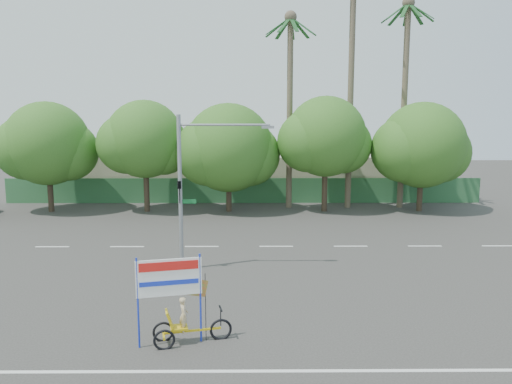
{
  "coord_description": "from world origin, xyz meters",
  "views": [
    {
      "loc": [
        0.72,
        -17.98,
        6.96
      ],
      "look_at": [
        0.88,
        4.49,
        3.5
      ],
      "focal_mm": 35.0,
      "sensor_mm": 36.0,
      "label": 1
    }
  ],
  "objects": [
    {
      "name": "ground",
      "position": [
        0.0,
        0.0,
        0.0
      ],
      "size": [
        120.0,
        120.0,
        0.0
      ],
      "primitive_type": "plane",
      "color": "#33302D",
      "rests_on": "ground"
    },
    {
      "name": "fence",
      "position": [
        0.0,
        21.5,
        1.0
      ],
      "size": [
        38.0,
        0.08,
        2.0
      ],
      "primitive_type": "cube",
      "color": "#336B3D",
      "rests_on": "ground"
    },
    {
      "name": "building_left",
      "position": [
        -10.0,
        26.0,
        2.0
      ],
      "size": [
        12.0,
        8.0,
        4.0
      ],
      "primitive_type": "cube",
      "color": "beige",
      "rests_on": "ground"
    },
    {
      "name": "building_right",
      "position": [
        8.0,
        26.0,
        1.8
      ],
      "size": [
        14.0,
        8.0,
        3.6
      ],
      "primitive_type": "cube",
      "color": "beige",
      "rests_on": "ground"
    },
    {
      "name": "tree_far_left",
      "position": [
        -14.05,
        18.0,
        4.76
      ],
      "size": [
        7.14,
        6.0,
        7.96
      ],
      "color": "#473828",
      "rests_on": "ground"
    },
    {
      "name": "tree_left",
      "position": [
        -7.05,
        18.0,
        5.06
      ],
      "size": [
        6.66,
        5.6,
        8.07
      ],
      "color": "#473828",
      "rests_on": "ground"
    },
    {
      "name": "tree_center",
      "position": [
        -1.05,
        18.0,
        4.47
      ],
      "size": [
        7.62,
        6.4,
        7.85
      ],
      "color": "#473828",
      "rests_on": "ground"
    },
    {
      "name": "tree_right",
      "position": [
        5.95,
        18.0,
        5.24
      ],
      "size": [
        6.9,
        5.8,
        8.36
      ],
      "color": "#473828",
      "rests_on": "ground"
    },
    {
      "name": "tree_far_right",
      "position": [
        12.95,
        18.0,
        4.64
      ],
      "size": [
        7.38,
        6.2,
        7.94
      ],
      "color": "#473828",
      "rests_on": "ground"
    },
    {
      "name": "palm_tall",
      "position": [
        8.0,
        19.5,
        10.46
      ],
      "size": [
        3.73,
        3.79,
        17.45
      ],
      "color": "#70604C",
      "rests_on": "ground"
    },
    {
      "name": "palm_mid",
      "position": [
        12.0,
        19.5,
        9.4
      ],
      "size": [
        3.73,
        3.79,
        15.45
      ],
      "color": "#70604C",
      "rests_on": "ground"
    },
    {
      "name": "palm_short",
      "position": [
        3.5,
        19.5,
        8.86
      ],
      "size": [
        3.73,
        3.79,
        14.45
      ],
      "color": "#70604C",
      "rests_on": "ground"
    },
    {
      "name": "traffic_signal",
      "position": [
        -2.2,
        3.98,
        2.92
      ],
      "size": [
        4.72,
        1.1,
        7.0
      ],
      "color": "gray",
      "rests_on": "ground"
    },
    {
      "name": "trike_billboard",
      "position": [
        -1.53,
        -3.47,
        1.15
      ],
      "size": [
        2.84,
        1.02,
        2.85
      ],
      "rotation": [
        0.0,
        0.0,
        0.23
      ],
      "color": "black",
      "rests_on": "ground"
    }
  ]
}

